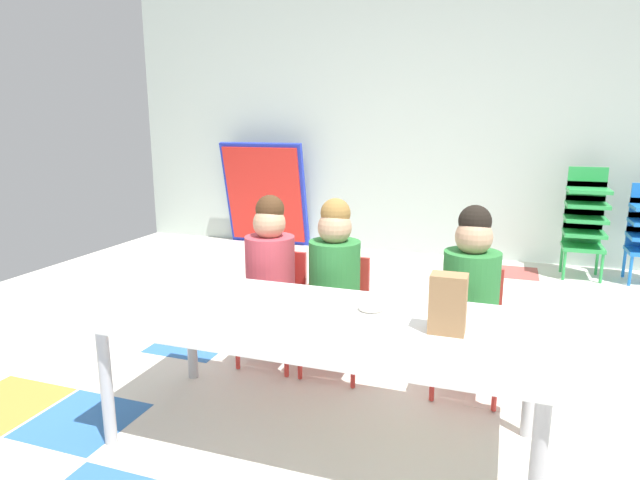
# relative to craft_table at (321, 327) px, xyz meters

# --- Properties ---
(ground_plane) EXTENTS (6.16, 5.45, 0.02)m
(ground_plane) POSITION_rel_craft_table_xyz_m (-0.14, 0.69, -0.51)
(ground_plane) COLOR silver
(back_wall) EXTENTS (6.16, 0.10, 2.65)m
(back_wall) POSITION_rel_craft_table_xyz_m (-0.14, 3.41, 0.83)
(back_wall) COLOR #B2C1B7
(back_wall) RESTS_ON ground_plane
(craft_table) EXTENTS (1.77, 0.74, 0.54)m
(craft_table) POSITION_rel_craft_table_xyz_m (0.00, 0.00, 0.00)
(craft_table) COLOR white
(craft_table) RESTS_ON ground_plane
(seated_child_near_camera) EXTENTS (0.33, 0.33, 0.92)m
(seated_child_near_camera) POSITION_rel_craft_table_xyz_m (-0.49, 0.60, 0.06)
(seated_child_near_camera) COLOR red
(seated_child_near_camera) RESTS_ON ground_plane
(seated_child_middle_seat) EXTENTS (0.32, 0.31, 0.92)m
(seated_child_middle_seat) POSITION_rel_craft_table_xyz_m (-0.13, 0.60, 0.06)
(seated_child_middle_seat) COLOR red
(seated_child_middle_seat) RESTS_ON ground_plane
(seated_child_far_right) EXTENTS (0.34, 0.34, 0.92)m
(seated_child_far_right) POSITION_rel_craft_table_xyz_m (0.53, 0.60, 0.06)
(seated_child_far_right) COLOR red
(seated_child_far_right) RESTS_ON ground_plane
(kid_chair_green_stack) EXTENTS (0.32, 0.30, 0.92)m
(kid_chair_green_stack) POSITION_rel_craft_table_xyz_m (1.29, 3.00, 0.02)
(kid_chair_green_stack) COLOR green
(kid_chair_green_stack) RESTS_ON ground_plane
(folded_activity_table) EXTENTS (0.90, 0.29, 1.09)m
(folded_activity_table) POSITION_rel_craft_table_xyz_m (-1.74, 3.21, 0.04)
(folded_activity_table) COLOR #1E33BF
(folded_activity_table) RESTS_ON ground_plane
(paper_bag_brown) EXTENTS (0.13, 0.09, 0.22)m
(paper_bag_brown) POSITION_rel_craft_table_xyz_m (0.49, -0.00, 0.15)
(paper_bag_brown) COLOR #9E754C
(paper_bag_brown) RESTS_ON craft_table
(paper_plate_near_edge) EXTENTS (0.18, 0.18, 0.01)m
(paper_plate_near_edge) POSITION_rel_craft_table_xyz_m (0.17, 0.11, 0.05)
(paper_plate_near_edge) COLOR white
(paper_plate_near_edge) RESTS_ON craft_table
(donut_powdered_on_plate) EXTENTS (0.10, 0.10, 0.03)m
(donut_powdered_on_plate) POSITION_rel_craft_table_xyz_m (0.17, 0.11, 0.07)
(donut_powdered_on_plate) COLOR white
(donut_powdered_on_plate) RESTS_ON craft_table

